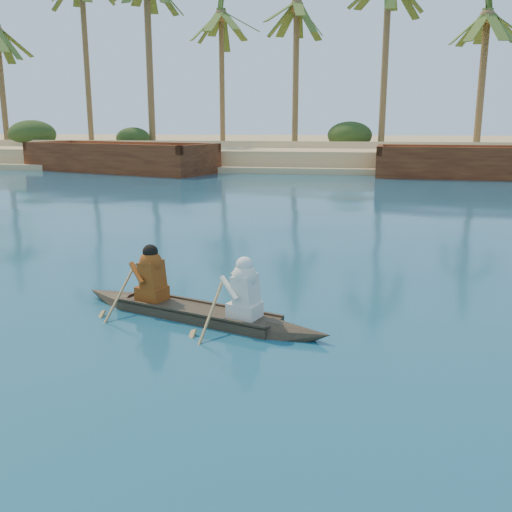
# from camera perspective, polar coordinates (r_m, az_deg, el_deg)

# --- Properties ---
(sandy_embankment) EXTENTS (150.00, 51.00, 1.50)m
(sandy_embankment) POSITION_cam_1_polar(r_m,az_deg,el_deg) (60.12, -0.16, 10.79)
(sandy_embankment) COLOR #E2B37F
(sandy_embankment) RESTS_ON ground
(palm_grove) EXTENTS (110.00, 14.00, 16.00)m
(palm_grove) POSITION_cam_1_polar(r_m,az_deg,el_deg) (48.67, -2.73, 19.02)
(palm_grove) COLOR #406022
(palm_grove) RESTS_ON ground
(shrub_cluster) EXTENTS (100.00, 6.00, 2.40)m
(shrub_cluster) POSITION_cam_1_polar(r_m,az_deg,el_deg) (45.03, -3.61, 10.82)
(shrub_cluster) COLOR #253914
(shrub_cluster) RESTS_ON ground
(canoe) EXTENTS (4.51, 2.10, 1.26)m
(canoe) POSITION_cam_1_polar(r_m,az_deg,el_deg) (9.05, -6.00, -4.73)
(canoe) COLOR #3C3120
(canoe) RESTS_ON ground
(barge_mid) EXTENTS (13.39, 8.15, 2.12)m
(barge_mid) POSITION_cam_1_polar(r_m,az_deg,el_deg) (37.87, -13.51, 9.36)
(barge_mid) COLOR brown
(barge_mid) RESTS_ON ground
(barge_right) EXTENTS (12.51, 4.83, 2.05)m
(barge_right) POSITION_cam_1_polar(r_m,az_deg,el_deg) (35.14, 22.14, 8.46)
(barge_right) COLOR brown
(barge_right) RESTS_ON ground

